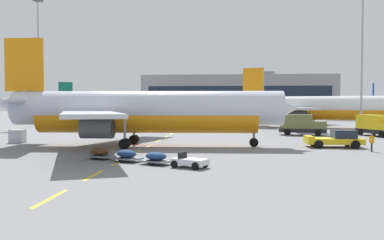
{
  "coord_description": "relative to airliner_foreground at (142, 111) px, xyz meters",
  "views": [
    {
      "loc": [
        26.79,
        -24.49,
        4.71
      ],
      "look_at": [
        22.33,
        27.4,
        2.71
      ],
      "focal_mm": 38.02,
      "sensor_mm": 36.0,
      "label": 1
    }
  ],
  "objects": [
    {
      "name": "ground",
      "position": [
        22.69,
        19.64,
        -3.95
      ],
      "size": [
        400.0,
        400.0,
        0.0
      ],
      "primitive_type": "plane",
      "color": "slate"
    },
    {
      "name": "apron_paint_markings",
      "position": [
        0.69,
        16.07,
        -3.95
      ],
      "size": [
        8.0,
        92.46,
        0.01
      ],
      "color": "yellow",
      "rests_on": "ground"
    },
    {
      "name": "airliner_foreground",
      "position": [
        0.0,
        0.0,
        0.0
      ],
      "size": [
        34.76,
        34.61,
        12.2
      ],
      "color": "silver",
      "rests_on": "ground"
    },
    {
      "name": "pushback_tug",
      "position": [
        21.4,
        0.81,
        -3.05
      ],
      "size": [
        6.04,
        3.26,
        2.08
      ],
      "color": "yellow",
      "rests_on": "ground"
    },
    {
      "name": "airliner_mid_left",
      "position": [
        -27.88,
        78.49,
        -0.3
      ],
      "size": [
        29.06,
        26.95,
        11.28
      ],
      "color": "white",
      "rests_on": "ground"
    },
    {
      "name": "airliner_far_center",
      "position": [
        50.93,
        72.37,
        -0.33
      ],
      "size": [
        30.6,
        31.46,
        11.18
      ],
      "color": "silver",
      "rests_on": "ground"
    },
    {
      "name": "airliner_far_right",
      "position": [
        28.33,
        39.49,
        0.12
      ],
      "size": [
        35.13,
        34.04,
        12.57
      ],
      "color": "white",
      "rests_on": "ground"
    },
    {
      "name": "catering_truck",
      "position": [
        31.56,
        17.23,
        -2.3
      ],
      "size": [
        4.69,
        7.4,
        3.14
      ],
      "color": "black",
      "rests_on": "ground"
    },
    {
      "name": "fuel_service_truck",
      "position": [
        20.9,
        18.65,
        -2.3
      ],
      "size": [
        7.35,
        3.84,
        3.14
      ],
      "color": "black",
      "rests_on": "ground"
    },
    {
      "name": "baggage_train",
      "position": [
        2.65,
        -12.91,
        -3.42
      ],
      "size": [
        11.03,
        6.5,
        1.14
      ],
      "color": "silver",
      "rests_on": "ground"
    },
    {
      "name": "ground_crew_worker",
      "position": [
        23.88,
        -3.13,
        -2.92
      ],
      "size": [
        0.39,
        0.7,
        1.78
      ],
      "color": "#232328",
      "rests_on": "ground"
    },
    {
      "name": "uld_cargo_container",
      "position": [
        -16.22,
        2.99,
        -3.15
      ],
      "size": [
        1.7,
        1.66,
        1.6
      ],
      "color": "#B7BCC6",
      "rests_on": "ground"
    },
    {
      "name": "apron_light_mast_near",
      "position": [
        -33.22,
        44.43,
        13.52
      ],
      "size": [
        1.8,
        1.8,
        28.56
      ],
      "color": "slate",
      "rests_on": "ground"
    },
    {
      "name": "apron_light_mast_far",
      "position": [
        33.06,
        28.91,
        13.23
      ],
      "size": [
        1.8,
        1.8,
        28.01
      ],
      "color": "slate",
      "rests_on": "ground"
    },
    {
      "name": "terminal_satellite",
      "position": [
        13.72,
        113.99,
        3.93
      ],
      "size": [
        72.37,
        19.45,
        17.32
      ],
      "color": "gray",
      "rests_on": "ground"
    }
  ]
}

